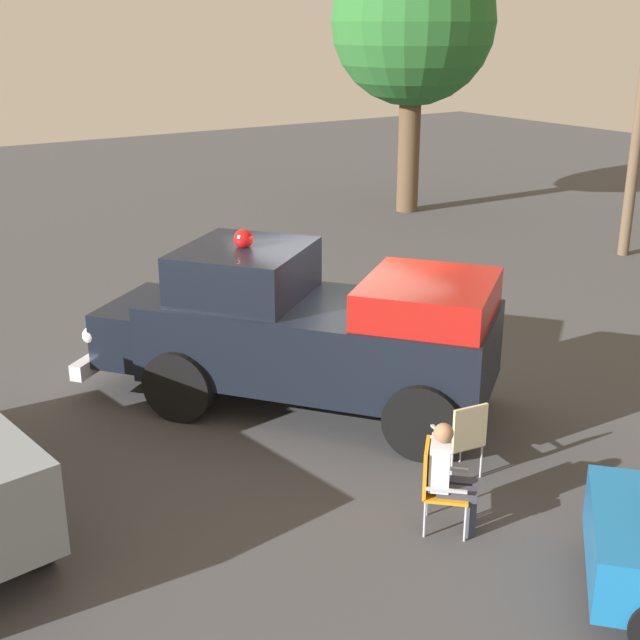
{
  "coord_description": "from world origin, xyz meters",
  "views": [
    {
      "loc": [
        -9.81,
        6.91,
        5.41
      ],
      "look_at": [
        -0.33,
        0.58,
        1.36
      ],
      "focal_mm": 47.87,
      "sensor_mm": 36.0,
      "label": 1
    }
  ],
  "objects_px": {
    "spectator_seated": "(449,473)",
    "oak_tree_right": "(413,23)",
    "lawn_chair_by_car": "(463,435)",
    "lawn_chair_near_truck": "(436,481)",
    "vintage_fire_truck": "(305,329)"
  },
  "relations": [
    {
      "from": "lawn_chair_by_car",
      "to": "spectator_seated",
      "type": "height_order",
      "value": "spectator_seated"
    },
    {
      "from": "vintage_fire_truck",
      "to": "lawn_chair_near_truck",
      "type": "height_order",
      "value": "vintage_fire_truck"
    },
    {
      "from": "vintage_fire_truck",
      "to": "lawn_chair_near_truck",
      "type": "relative_size",
      "value": 5.93
    },
    {
      "from": "vintage_fire_truck",
      "to": "oak_tree_right",
      "type": "xyz_separation_m",
      "value": [
        9.67,
        -9.82,
        4.07
      ]
    },
    {
      "from": "lawn_chair_near_truck",
      "to": "spectator_seated",
      "type": "height_order",
      "value": "spectator_seated"
    },
    {
      "from": "spectator_seated",
      "to": "vintage_fire_truck",
      "type": "bearing_deg",
      "value": -6.88
    },
    {
      "from": "spectator_seated",
      "to": "oak_tree_right",
      "type": "height_order",
      "value": "oak_tree_right"
    },
    {
      "from": "lawn_chair_near_truck",
      "to": "oak_tree_right",
      "type": "xyz_separation_m",
      "value": [
        13.18,
        -10.35,
        4.68
      ]
    },
    {
      "from": "spectator_seated",
      "to": "oak_tree_right",
      "type": "relative_size",
      "value": 0.17
    },
    {
      "from": "lawn_chair_near_truck",
      "to": "lawn_chair_by_car",
      "type": "relative_size",
      "value": 1.0
    },
    {
      "from": "spectator_seated",
      "to": "lawn_chair_by_car",
      "type": "bearing_deg",
      "value": -50.8
    },
    {
      "from": "lawn_chair_near_truck",
      "to": "spectator_seated",
      "type": "bearing_deg",
      "value": -134.15
    },
    {
      "from": "vintage_fire_truck",
      "to": "spectator_seated",
      "type": "bearing_deg",
      "value": 173.12
    },
    {
      "from": "vintage_fire_truck",
      "to": "lawn_chair_near_truck",
      "type": "xyz_separation_m",
      "value": [
        -3.51,
        0.53,
        -0.61
      ]
    },
    {
      "from": "lawn_chair_near_truck",
      "to": "vintage_fire_truck",
      "type": "bearing_deg",
      "value": -8.56
    }
  ]
}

